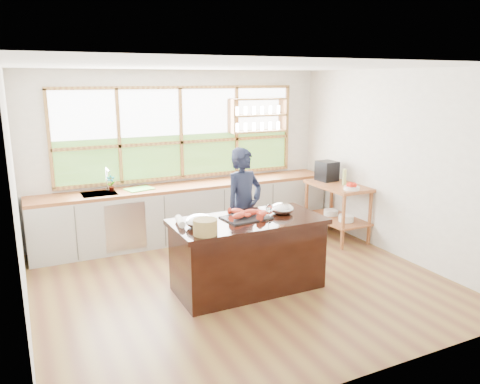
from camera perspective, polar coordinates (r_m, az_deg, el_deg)
ground_plane at (r=6.16m, az=0.08°, el=-10.89°), size 5.00×5.00×0.00m
room_shell at (r=6.14m, az=-1.82°, el=6.08°), size 5.02×4.52×2.71m
back_counter at (r=7.69m, az=-6.38°, el=-2.34°), size 4.90×0.63×0.90m
right_shelf_unit at (r=7.78m, az=11.81°, el=-1.21°), size 0.62×1.10×0.90m
island at (r=5.82m, az=0.95°, el=-7.56°), size 1.85×0.90×0.90m
cook at (r=6.42m, az=0.47°, el=-1.96°), size 0.69×0.55×1.67m
potted_plant at (r=7.31m, az=-15.46°, el=1.04°), size 0.14×0.10×0.25m
cutting_board at (r=7.36m, az=-12.18°, el=0.37°), size 0.46×0.39×0.01m
espresso_machine at (r=7.93m, az=10.55°, el=2.54°), size 0.31×0.33×0.33m
wine_bottle at (r=7.66m, az=12.61°, el=1.79°), size 0.08×0.08×0.26m
fruit_bowl at (r=7.38m, az=13.46°, el=0.61°), size 0.24×0.24×0.11m
slate_board at (r=5.71m, az=0.72°, el=-3.14°), size 0.59×0.45×0.02m
lobster_pile at (r=5.71m, az=0.94°, el=-2.65°), size 0.52×0.44×0.08m
mixing_bowl_left at (r=5.39m, az=-4.94°, el=-3.56°), size 0.33×0.33×0.16m
mixing_bowl_right at (r=5.93m, az=5.14°, el=-2.03°), size 0.30×0.30×0.14m
wine_glass at (r=5.53m, az=3.56°, el=-2.08°), size 0.08×0.08×0.22m
wicker_basket at (r=5.12m, az=-4.26°, el=-4.27°), size 0.27×0.27×0.17m
parchment_roll at (r=5.51m, az=-7.30°, el=-3.57°), size 0.13×0.31×0.08m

